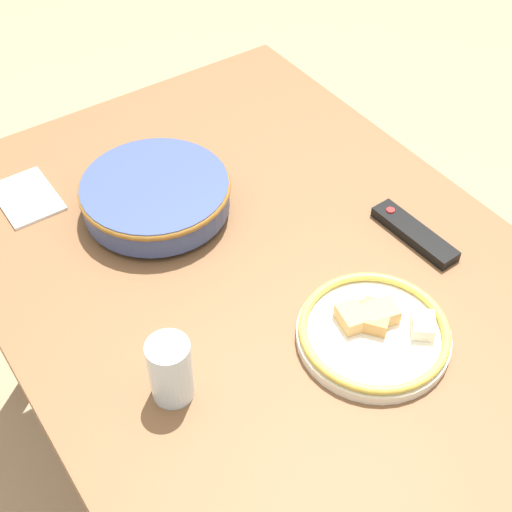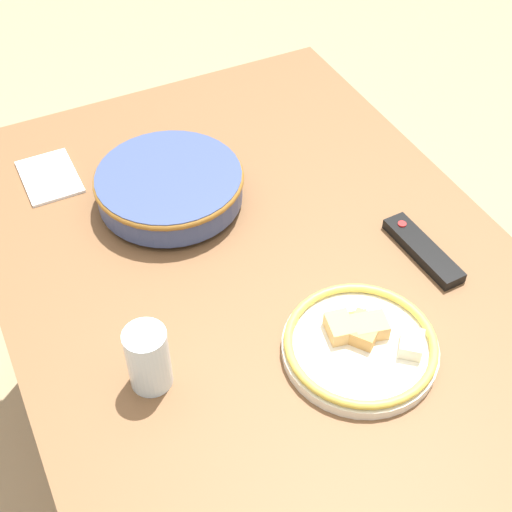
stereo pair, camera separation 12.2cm
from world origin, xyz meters
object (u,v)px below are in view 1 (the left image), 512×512
Objects in this scene: food_plate at (374,331)px; drinking_glass at (171,370)px; noodle_bowl at (156,195)px; tv_remote at (414,233)px.

drinking_glass reaches higher than food_plate.
food_plate is at bearing 16.63° from noodle_bowl.
tv_remote is at bearing 121.93° from food_plate.
food_plate is 0.25m from tv_remote.
food_plate is 0.33m from drinking_glass.
tv_remote is (0.33, 0.35, -0.03)m from noodle_bowl.
drinking_glass is (0.04, -0.53, 0.05)m from tv_remote.
noodle_bowl is 0.48m from tv_remote.
noodle_bowl reaches higher than tv_remote.
noodle_bowl reaches higher than food_plate.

